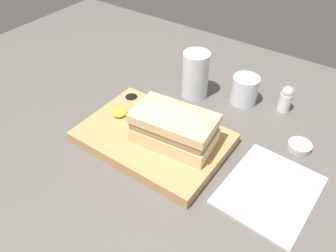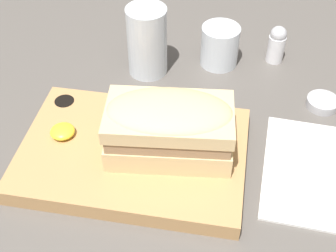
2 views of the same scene
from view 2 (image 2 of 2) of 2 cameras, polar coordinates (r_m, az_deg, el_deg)
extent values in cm
cube|color=#56514C|center=(67.33, -8.26, -5.15)|extent=(142.22, 113.81, 2.00)
cube|color=tan|center=(65.63, -4.25, -3.39)|extent=(31.03, 21.32, 2.54)
cylinder|color=black|center=(73.64, -12.46, 2.65)|extent=(2.98, 2.98, 1.27)
cube|color=#DBBC84|center=(63.07, 0.14, -1.81)|extent=(17.46, 11.05, 3.35)
cube|color=#9E7A56|center=(61.25, 0.15, -0.14)|extent=(16.76, 10.61, 1.79)
cube|color=#DBBC84|center=(59.94, 0.15, 1.16)|extent=(17.46, 11.05, 2.01)
ellipsoid|color=#DBBC84|center=(59.37, 0.15, 1.75)|extent=(17.11, 10.83, 3.02)
ellipsoid|color=yellow|center=(67.39, -12.74, -0.64)|extent=(3.48, 3.48, 1.39)
cylinder|color=silver|center=(78.34, -2.56, 10.29)|extent=(6.65, 6.65, 11.92)
cylinder|color=silver|center=(80.10, -2.49, 8.46)|extent=(5.85, 5.85, 5.36)
cylinder|color=silver|center=(81.93, 6.33, 9.70)|extent=(6.54, 6.54, 7.10)
cylinder|color=#470A14|center=(82.39, 6.29, 9.23)|extent=(5.88, 5.88, 5.07)
cube|color=white|center=(67.91, 18.21, -5.45)|extent=(16.72, 19.93, 0.40)
cylinder|color=white|center=(84.83, 13.00, 9.18)|extent=(2.97, 2.97, 4.86)
sphere|color=#B7B7BC|center=(83.22, 13.32, 10.84)|extent=(2.83, 2.83, 2.83)
cylinder|color=#B2B2B7|center=(77.98, 18.31, 2.71)|extent=(5.02, 5.02, 1.40)
camera|label=1|loc=(0.20, 94.32, -2.98)|focal=35.00mm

